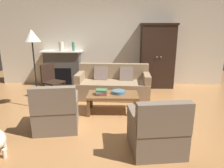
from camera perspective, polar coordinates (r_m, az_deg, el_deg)
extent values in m
plane|color=#B27A47|center=(4.58, -0.75, -8.31)|extent=(9.60, 9.60, 0.00)
cube|color=silver|center=(6.76, -0.09, 11.67)|extent=(7.20, 0.10, 2.80)
cube|color=#4C4947|center=(6.83, -13.27, 4.02)|extent=(1.10, 0.36, 1.08)
cube|color=black|center=(6.70, -13.54, 2.03)|extent=(0.60, 0.01, 0.52)
cube|color=white|center=(6.73, -13.61, 8.66)|extent=(1.26, 0.48, 0.04)
cube|color=black|center=(6.60, 12.20, 7.21)|extent=(1.00, 0.52, 1.88)
cube|color=black|center=(6.53, 12.70, 15.66)|extent=(1.06, 0.55, 0.06)
sphere|color=#ADAFB5|center=(6.31, 12.15, 7.20)|extent=(0.04, 0.04, 0.04)
sphere|color=#ADAFB5|center=(6.34, 13.22, 7.17)|extent=(0.04, 0.04, 0.04)
cube|color=#937A5B|center=(5.59, 0.30, -1.46)|extent=(1.94, 0.94, 0.44)
cube|color=#937A5B|center=(5.81, 0.53, 3.57)|extent=(1.91, 0.28, 0.42)
cube|color=#937A5B|center=(5.63, -8.68, 1.96)|extent=(0.20, 0.81, 0.22)
cube|color=#937A5B|center=(5.51, 9.47, 1.65)|extent=(0.20, 0.81, 0.22)
cube|color=#7F6B60|center=(5.72, -3.07, 2.94)|extent=(0.37, 0.21, 0.37)
cube|color=#7F6B60|center=(5.67, 3.97, 2.83)|extent=(0.37, 0.21, 0.37)
cube|color=brown|center=(4.57, 0.23, -3.04)|extent=(1.10, 0.60, 0.05)
cube|color=brown|center=(4.44, -6.47, -6.62)|extent=(0.06, 0.06, 0.37)
cube|color=brown|center=(4.43, 6.84, -6.71)|extent=(0.06, 0.06, 0.37)
cube|color=brown|center=(4.92, -5.69, -4.35)|extent=(0.06, 0.06, 0.37)
cube|color=brown|center=(4.91, 6.25, -4.42)|extent=(0.06, 0.06, 0.37)
cylinder|color=slate|center=(4.60, 1.82, -2.20)|extent=(0.30, 0.30, 0.07)
cube|color=#B73833|center=(4.53, -2.85, -2.70)|extent=(0.25, 0.18, 0.03)
cube|color=gray|center=(4.52, -2.95, -2.29)|extent=(0.25, 0.19, 0.04)
cube|color=#427A4C|center=(4.51, -2.89, -1.77)|extent=(0.25, 0.18, 0.05)
cylinder|color=beige|center=(6.71, -13.69, 9.98)|extent=(0.15, 0.15, 0.27)
cylinder|color=slate|center=(6.63, -10.46, 10.08)|extent=(0.10, 0.10, 0.27)
cube|color=#756656|center=(4.09, -14.73, -8.69)|extent=(0.86, 0.86, 0.42)
cube|color=#756656|center=(3.64, -15.79, -4.33)|extent=(0.78, 0.27, 0.46)
cube|color=#756656|center=(3.94, -10.26, -4.47)|extent=(0.22, 0.71, 0.20)
cube|color=#756656|center=(4.03, -19.69, -4.69)|extent=(0.22, 0.71, 0.20)
cube|color=#756656|center=(3.38, 11.78, -13.87)|extent=(0.84, 0.84, 0.42)
cube|color=#756656|center=(2.92, 14.05, -9.22)|extent=(0.77, 0.25, 0.46)
cube|color=#756656|center=(3.35, 17.53, -8.62)|extent=(0.20, 0.71, 0.20)
cube|color=#756656|center=(3.16, 6.28, -9.46)|extent=(0.20, 0.71, 0.20)
cube|color=black|center=(5.69, -15.64, 0.46)|extent=(0.60, 0.60, 0.04)
cylinder|color=black|center=(5.49, -15.58, -2.51)|extent=(0.04, 0.04, 0.41)
cylinder|color=black|center=(5.74, -12.80, -1.55)|extent=(0.04, 0.04, 0.41)
cylinder|color=black|center=(5.77, -18.14, -1.86)|extent=(0.04, 0.04, 0.41)
cylinder|color=black|center=(6.01, -15.39, -0.97)|extent=(0.04, 0.04, 0.41)
cube|color=black|center=(5.78, -17.16, 3.07)|extent=(0.26, 0.40, 0.45)
cylinder|color=black|center=(5.23, -19.38, -5.98)|extent=(0.26, 0.26, 0.02)
cylinder|color=black|center=(5.02, -20.15, 2.16)|extent=(0.03, 0.03, 1.55)
cone|color=white|center=(4.91, -21.12, 12.26)|extent=(0.36, 0.36, 0.26)
cylinder|color=beige|center=(3.54, -27.29, -16.51)|extent=(0.06, 0.06, 0.14)
cylinder|color=beige|center=(3.75, -27.25, -14.66)|extent=(0.06, 0.06, 0.14)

